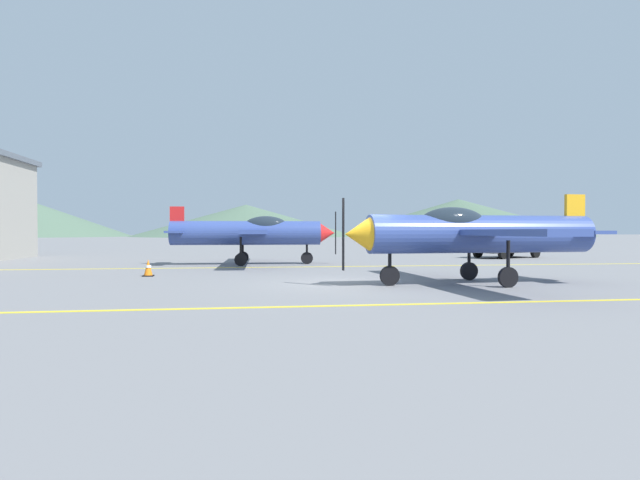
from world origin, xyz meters
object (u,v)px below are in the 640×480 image
at_px(airplane_mid, 253,232).
at_px(traffic_cone_front, 148,268).
at_px(airplane_near, 472,233).
at_px(car_sedan, 506,243).

distance_m(airplane_mid, traffic_cone_front, 7.07).
bearing_deg(airplane_near, car_sedan, 58.69).
xyz_separation_m(car_sedan, traffic_cone_front, (-18.45, -9.95, -0.56)).
bearing_deg(car_sedan, traffic_cone_front, -151.66).
relative_size(airplane_near, airplane_mid, 1.00).
bearing_deg(car_sedan, airplane_near, -121.31).
bearing_deg(airplane_near, traffic_cone_front, 158.17).
height_order(airplane_near, car_sedan, airplane_near).
xyz_separation_m(airplane_mid, traffic_cone_front, (-3.66, -5.92, -1.23)).
bearing_deg(car_sedan, airplane_mid, -164.77).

